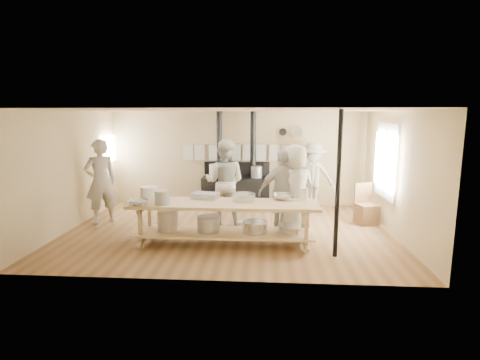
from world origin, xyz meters
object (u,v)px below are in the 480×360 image
object	(u,v)px
stove	(236,189)
roasting_pan	(205,196)
cook_left	(225,182)
cook_by_window	(313,177)
chair	(366,212)
prep_table	(223,219)
cook_far_left	(101,182)
cook_right	(283,193)
cook_center	(294,190)

from	to	relation	value
stove	roasting_pan	world-z (taller)	stove
cook_left	cook_by_window	bearing A→B (deg)	-139.19
cook_left	chair	bearing A→B (deg)	-167.67
cook_left	cook_by_window	size ratio (longest dim) A/B	1.09
roasting_pan	cook_by_window	bearing A→B (deg)	46.01
prep_table	cook_left	xyz separation A→B (m)	(-0.14, 1.50, 0.46)
cook_far_left	cook_by_window	world-z (taller)	cook_far_left
cook_far_left	prep_table	bearing A→B (deg)	116.82
prep_table	cook_by_window	world-z (taller)	cook_by_window
stove	cook_right	distance (m)	2.58
cook_by_window	roasting_pan	bearing A→B (deg)	-127.58
prep_table	cook_center	bearing A→B (deg)	30.50
cook_center	cook_by_window	distance (m)	2.11
chair	roasting_pan	distance (m)	3.86
prep_table	cook_center	size ratio (longest dim) A/B	1.89
chair	cook_by_window	bearing A→B (deg)	116.57
cook_far_left	cook_right	xyz separation A→B (m)	(4.18, -0.58, -0.08)
cook_by_window	chair	world-z (taller)	cook_by_window
stove	chair	xyz separation A→B (m)	(3.15, -1.32, -0.25)
cook_left	cook_center	bearing A→B (deg)	165.58
cook_center	cook_by_window	xyz separation A→B (m)	(0.62, 2.02, -0.05)
prep_table	chair	world-z (taller)	chair
cook_by_window	cook_far_left	bearing A→B (deg)	-156.84
stove	cook_center	size ratio (longest dim) A/B	1.36
prep_table	cook_by_window	distance (m)	3.52
cook_left	cook_by_window	distance (m)	2.56
cook_far_left	chair	size ratio (longest dim) A/B	2.11
cook_center	cook_left	bearing A→B (deg)	-42.63
chair	cook_left	bearing A→B (deg)	165.89
cook_by_window	chair	xyz separation A→B (m)	(1.12, -1.15, -0.63)
chair	roasting_pan	xyz separation A→B (m)	(-3.55, -1.37, 0.63)
prep_table	cook_by_window	bearing A→B (deg)	54.48
cook_far_left	cook_by_window	distance (m)	5.26
prep_table	roasting_pan	bearing A→B (deg)	140.34
prep_table	cook_center	xyz separation A→B (m)	(1.41, 0.83, 0.43)
cook_far_left	roasting_pan	distance (m)	2.79
cook_right	roasting_pan	xyz separation A→B (m)	(-1.58, -0.42, 0.00)
cook_right	roasting_pan	world-z (taller)	cook_right
chair	roasting_pan	size ratio (longest dim) A/B	1.85
cook_by_window	roasting_pan	xyz separation A→B (m)	(-2.43, -2.52, 0.00)
stove	cook_left	xyz separation A→B (m)	(-0.14, -1.52, 0.46)
prep_table	cook_left	bearing A→B (deg)	95.22
cook_far_left	cook_by_window	bearing A→B (deg)	157.51
cook_right	chair	bearing A→B (deg)	-164.61
cook_far_left	stove	bearing A→B (deg)	170.02
cook_left	cook_center	world-z (taller)	cook_left
cook_center	cook_right	xyz separation A→B (m)	(-0.23, -0.08, -0.05)
stove	roasting_pan	distance (m)	2.74
cook_right	cook_by_window	bearing A→B (deg)	-122.33
cook_left	cook_right	size ratio (longest dim) A/B	1.09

